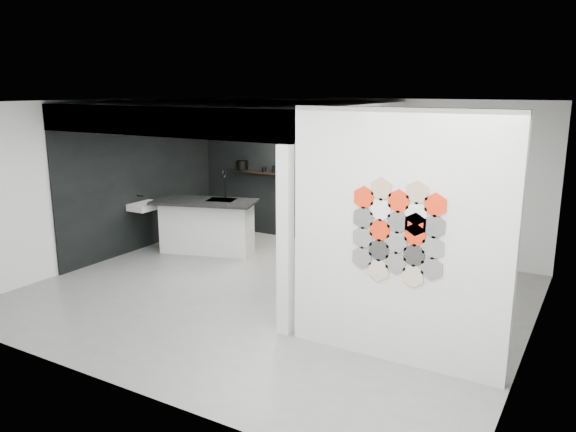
% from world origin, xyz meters
% --- Properties ---
extents(floor, '(7.00, 6.00, 0.01)m').
position_xyz_m(floor, '(0.00, 0.00, -0.01)').
color(floor, slate).
extents(partition_panel, '(2.45, 0.15, 2.80)m').
position_xyz_m(partition_panel, '(2.23, -1.00, 1.40)').
color(partition_panel, silver).
rests_on(partition_panel, floor).
extents(bay_clad_back, '(4.40, 0.04, 2.35)m').
position_xyz_m(bay_clad_back, '(-1.30, 2.97, 1.18)').
color(bay_clad_back, black).
rests_on(bay_clad_back, floor).
extents(bay_clad_left, '(0.04, 4.00, 2.35)m').
position_xyz_m(bay_clad_left, '(-3.47, 1.00, 1.18)').
color(bay_clad_left, black).
rests_on(bay_clad_left, floor).
extents(bulkhead, '(4.40, 4.00, 0.40)m').
position_xyz_m(bulkhead, '(-1.30, 1.00, 2.55)').
color(bulkhead, silver).
rests_on(bulkhead, corner_column).
extents(corner_column, '(0.16, 0.16, 2.35)m').
position_xyz_m(corner_column, '(0.82, -1.00, 1.18)').
color(corner_column, silver).
rests_on(corner_column, floor).
extents(fascia_beam, '(4.40, 0.16, 0.40)m').
position_xyz_m(fascia_beam, '(-1.30, -0.92, 2.55)').
color(fascia_beam, silver).
rests_on(fascia_beam, corner_column).
extents(wall_basin, '(0.40, 0.60, 0.12)m').
position_xyz_m(wall_basin, '(-3.24, 0.80, 0.85)').
color(wall_basin, silver).
rests_on(wall_basin, bay_clad_left).
extents(display_shelf, '(3.00, 0.15, 0.04)m').
position_xyz_m(display_shelf, '(-1.20, 2.87, 1.30)').
color(display_shelf, black).
rests_on(display_shelf, bay_clad_back).
extents(kitchen_island, '(2.03, 1.36, 1.51)m').
position_xyz_m(kitchen_island, '(-2.21, 1.29, 0.51)').
color(kitchen_island, silver).
rests_on(kitchen_island, floor).
extents(stockpot, '(0.29, 0.29, 0.20)m').
position_xyz_m(stockpot, '(-2.50, 2.87, 1.42)').
color(stockpot, black).
rests_on(stockpot, display_shelf).
extents(kettle, '(0.16, 0.16, 0.14)m').
position_xyz_m(kettle, '(-0.15, 2.87, 1.39)').
color(kettle, black).
rests_on(kettle, display_shelf).
extents(glass_bowl, '(0.19, 0.19, 0.11)m').
position_xyz_m(glass_bowl, '(0.15, 2.87, 1.37)').
color(glass_bowl, gray).
rests_on(glass_bowl, display_shelf).
extents(glass_vase, '(0.14, 0.14, 0.15)m').
position_xyz_m(glass_vase, '(0.15, 2.87, 1.40)').
color(glass_vase, gray).
rests_on(glass_vase, display_shelf).
extents(bottle_dark, '(0.06, 0.06, 0.15)m').
position_xyz_m(bottle_dark, '(-1.73, 2.87, 1.39)').
color(bottle_dark, black).
rests_on(bottle_dark, display_shelf).
extents(utensil_cup, '(0.10, 0.10, 0.10)m').
position_xyz_m(utensil_cup, '(-1.96, 2.87, 1.37)').
color(utensil_cup, black).
rests_on(utensil_cup, display_shelf).
extents(hex_tile_cluster, '(1.04, 0.02, 1.16)m').
position_xyz_m(hex_tile_cluster, '(2.26, -1.09, 1.50)').
color(hex_tile_cluster, '#66635E').
rests_on(hex_tile_cluster, partition_panel).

